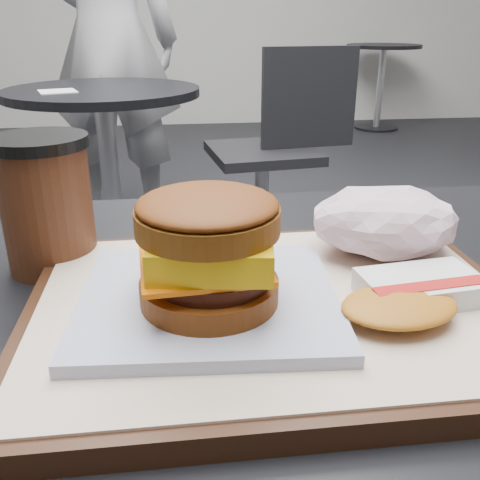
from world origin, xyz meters
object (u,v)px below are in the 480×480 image
serving_tray (275,309)px  hash_brown (412,295)px  neighbor_chair (279,140)px  crumpled_wrapper (385,222)px  patron (108,38)px  breakfast_sandwich (209,262)px  customer_table (295,474)px  neighbor_table (107,143)px  coffee_cup (46,203)px

serving_tray → hash_brown: 0.10m
serving_tray → neighbor_chair: 1.87m
serving_tray → crumpled_wrapper: (0.11, 0.07, 0.04)m
crumpled_wrapper → patron: bearing=101.7°
breakfast_sandwich → crumpled_wrapper: bearing=27.8°
patron → hash_brown: bearing=111.4°
breakfast_sandwich → neighbor_chair: bearing=77.4°
hash_brown → customer_table: bearing=146.4°
breakfast_sandwich → patron: size_ratio=0.11×
customer_table → neighbor_table: (-0.35, 1.65, -0.03)m
customer_table → patron: patron is taller
customer_table → coffee_cup: bearing=154.7°
crumpled_wrapper → neighbor_table: 1.67m
customer_table → hash_brown: hash_brown is taller
hash_brown → patron: (-0.45, 2.36, 0.10)m
coffee_cup → neighbor_table: 1.58m
crumpled_wrapper → coffee_cup: coffee_cup is taller
serving_tray → crumpled_wrapper: 0.14m
coffee_cup → neighbor_chair: coffee_cup is taller
breakfast_sandwich → hash_brown: breakfast_sandwich is taller
crumpled_wrapper → neighbor_table: bearing=105.3°
customer_table → neighbor_table: bearing=102.0°
breakfast_sandwich → neighbor_table: (-0.27, 1.68, -0.28)m
hash_brown → coffee_cup: bearing=152.6°
breakfast_sandwich → customer_table: bearing=21.6°
breakfast_sandwich → neighbor_chair: (0.41, 1.83, -0.32)m
customer_table → neighbor_table: 1.69m
breakfast_sandwich → coffee_cup: 0.19m
serving_tray → customer_table: bearing=34.0°
crumpled_wrapper → patron: size_ratio=0.07×
neighbor_chair → patron: size_ratio=0.49×
neighbor_table → patron: 0.75m
serving_tray → crumpled_wrapper: bearing=33.2°
neighbor_chair → patron: bearing=143.8°
patron → serving_tray: bearing=109.2°
breakfast_sandwich → neighbor_chair: size_ratio=0.23×
breakfast_sandwich → hash_brown: 0.15m
breakfast_sandwich → crumpled_wrapper: 0.19m
serving_tray → neighbor_chair: neighbor_chair is taller
patron → crumpled_wrapper: bearing=112.3°
customer_table → hash_brown: (0.07, -0.05, 0.22)m
neighbor_chair → patron: (-0.71, 0.52, 0.39)m
crumpled_wrapper → coffee_cup: bearing=171.2°
neighbor_table → patron: (-0.03, 0.67, 0.34)m
neighbor_table → patron: bearing=92.8°
hash_brown → patron: bearing=100.8°
neighbor_table → coffee_cup: bearing=-85.1°
hash_brown → patron: patron is taller
neighbor_table → patron: patron is taller
patron → customer_table: bearing=110.0°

